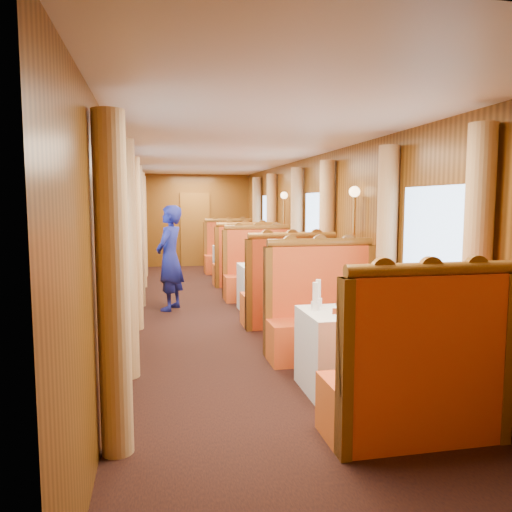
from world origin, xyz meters
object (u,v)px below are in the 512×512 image
object	(u,v)px
banquette_far_fwd	(245,265)
rose_vase_mid	(271,254)
banquette_mid_fwd	(289,296)
fruit_plate	(395,310)
table_mid	(272,288)
steward	(170,258)
rose_vase_far	(237,238)
table_near	(359,350)
banquette_near_aft	(323,320)
banquette_near_fwd	(415,384)
teapot_back	(346,303)
teapot_left	(346,306)
tea_tray	(351,313)
banquette_mid_aft	(259,276)
passenger	(263,260)
banquette_far_aft	(230,255)
table_far	(237,262)
teapot_right	(367,306)

from	to	relation	value
banquette_far_fwd	rose_vase_mid	xyz separation A→B (m)	(-0.02, -2.50, 0.50)
banquette_mid_fwd	rose_vase_mid	bearing A→B (deg)	91.19
fruit_plate	banquette_mid_fwd	bearing A→B (deg)	96.52
table_mid	banquette_mid_fwd	world-z (taller)	banquette_mid_fwd
banquette_far_fwd	steward	bearing A→B (deg)	-127.51
banquette_mid_fwd	rose_vase_far	xyz separation A→B (m)	(0.01, 4.55, 0.50)
table_near	banquette_near_aft	world-z (taller)	banquette_near_aft
banquette_far_fwd	banquette_near_fwd	bearing A→B (deg)	-90.00
table_near	banquette_near_fwd	world-z (taller)	banquette_near_fwd
banquette_far_fwd	teapot_back	size ratio (longest dim) A/B	8.57
teapot_back	steward	bearing A→B (deg)	116.14
teapot_left	tea_tray	bearing A→B (deg)	10.15
tea_tray	fruit_plate	size ratio (longest dim) A/B	1.56
banquette_mid_aft	tea_tray	xyz separation A→B (m)	(-0.12, -4.60, 0.33)
teapot_left	passenger	size ratio (longest dim) A/B	0.25
passenger	banquette_near_aft	bearing A→B (deg)	-90.00
banquette_far_aft	passenger	xyz separation A→B (m)	(-0.00, -3.79, 0.32)
teapot_left	fruit_plate	xyz separation A→B (m)	(0.48, 0.01, -0.06)
banquette_near_fwd	banquette_mid_aft	bearing A→B (deg)	90.00
table_mid	steward	size ratio (longest dim) A/B	0.62
teapot_back	banquette_mid_aft	bearing A→B (deg)	93.18
table_far	teapot_back	size ratio (longest dim) A/B	6.71
banquette_near_fwd	passenger	world-z (taller)	banquette_near_fwd
table_far	rose_vase_mid	world-z (taller)	rose_vase_mid
teapot_left	table_far	bearing A→B (deg)	81.86
teapot_right	fruit_plate	distance (m)	0.30
steward	rose_vase_far	bearing A→B (deg)	177.65
table_mid	banquette_far_aft	xyz separation A→B (m)	(0.00, 4.51, 0.05)
banquette_near_aft	banquette_mid_fwd	world-z (taller)	same
banquette_mid_fwd	steward	world-z (taller)	steward
table_far	tea_tray	xyz separation A→B (m)	(-0.12, -7.09, 0.38)
table_near	banquette_mid_aft	bearing A→B (deg)	90.00
table_far	table_near	bearing A→B (deg)	-90.00
teapot_back	table_far	bearing A→B (deg)	93.68
rose_vase_far	tea_tray	bearing A→B (deg)	-91.10
banquette_far_aft	rose_vase_far	distance (m)	1.10
passenger	banquette_mid_aft	bearing A→B (deg)	90.00
banquette_near_aft	teapot_right	distance (m)	1.22
passenger	rose_vase_far	bearing A→B (deg)	89.71
banquette_mid_aft	rose_vase_mid	xyz separation A→B (m)	(-0.02, -1.03, 0.50)
teapot_back	rose_vase_mid	world-z (taller)	rose_vase_mid
banquette_near_aft	steward	xyz separation A→B (m)	(-1.61, 2.87, 0.43)
steward	rose_vase_mid	bearing A→B (deg)	100.83
table_near	rose_vase_far	world-z (taller)	rose_vase_far
table_mid	table_far	distance (m)	3.50
teapot_left	steward	size ratio (longest dim) A/B	0.11
banquette_near_aft	rose_vase_mid	bearing A→B (deg)	90.48
banquette_near_aft	teapot_right	world-z (taller)	banquette_near_aft
banquette_near_aft	fruit_plate	distance (m)	1.21
teapot_right	fruit_plate	xyz separation A→B (m)	(0.29, 0.04, -0.05)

